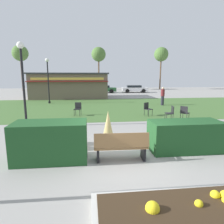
% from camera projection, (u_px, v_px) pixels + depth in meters
% --- Properties ---
extents(ground_plane, '(80.00, 80.00, 0.00)m').
position_uv_depth(ground_plane, '(124.00, 158.00, 6.51)').
color(ground_plane, '#999691').
extents(lawn_patch, '(36.00, 12.00, 0.01)m').
position_uv_depth(lawn_patch, '(102.00, 107.00, 17.39)').
color(lawn_patch, '#446B33').
rests_on(lawn_patch, ground_plane).
extents(park_bench, '(1.72, 0.58, 0.95)m').
position_uv_depth(park_bench, '(121.00, 146.00, 6.20)').
color(park_bench, olive).
rests_on(park_bench, ground_plane).
extents(hedge_left, '(2.26, 1.10, 1.25)m').
position_uv_depth(hedge_left, '(51.00, 141.00, 6.22)').
color(hedge_left, '#1E4C23').
rests_on(hedge_left, ground_plane).
extents(hedge_right, '(2.54, 1.10, 1.08)m').
position_uv_depth(hedge_right, '(185.00, 136.00, 7.08)').
color(hedge_right, '#1E4C23').
rests_on(hedge_right, ground_plane).
extents(ornamental_grass_behind_left, '(0.58, 0.58, 1.37)m').
position_uv_depth(ornamental_grass_behind_left, '(108.00, 129.00, 7.46)').
color(ornamental_grass_behind_left, tan).
rests_on(ornamental_grass_behind_left, ground_plane).
extents(ornamental_grass_behind_right, '(0.74, 0.74, 1.04)m').
position_uv_depth(ornamental_grass_behind_right, '(67.00, 136.00, 7.16)').
color(ornamental_grass_behind_right, tan).
rests_on(ornamental_grass_behind_right, ground_plane).
extents(ornamental_grass_behind_center, '(0.71, 0.71, 0.95)m').
position_uv_depth(ornamental_grass_behind_center, '(157.00, 134.00, 7.47)').
color(ornamental_grass_behind_center, tan).
rests_on(ornamental_grass_behind_center, ground_plane).
extents(ornamental_grass_behind_far, '(0.68, 0.68, 1.06)m').
position_uv_depth(ornamental_grass_behind_far, '(74.00, 132.00, 7.66)').
color(ornamental_grass_behind_far, tan).
rests_on(ornamental_grass_behind_far, ground_plane).
extents(lamppost_mid, '(0.36, 0.36, 4.37)m').
position_uv_depth(lamppost_mid, '(23.00, 75.00, 10.11)').
color(lamppost_mid, black).
rests_on(lamppost_mid, ground_plane).
extents(lamppost_far, '(0.36, 0.36, 4.37)m').
position_uv_depth(lamppost_far, '(48.00, 75.00, 19.12)').
color(lamppost_far, black).
rests_on(lamppost_far, ground_plane).
extents(trash_bin, '(0.52, 0.52, 0.92)m').
position_uv_depth(trash_bin, '(221.00, 134.00, 7.59)').
color(trash_bin, '#2D4233').
rests_on(trash_bin, ground_plane).
extents(food_kiosk, '(9.32, 5.38, 3.06)m').
position_uv_depth(food_kiosk, '(70.00, 85.00, 24.68)').
color(food_kiosk, '#6B5B4C').
rests_on(food_kiosk, ground_plane).
extents(cafe_chair_west, '(0.49, 0.49, 0.89)m').
position_uv_depth(cafe_chair_west, '(171.00, 112.00, 11.87)').
color(cafe_chair_west, black).
rests_on(cafe_chair_west, ground_plane).
extents(cafe_chair_east, '(0.52, 0.52, 0.89)m').
position_uv_depth(cafe_chair_east, '(78.00, 108.00, 13.46)').
color(cafe_chair_east, black).
rests_on(cafe_chair_east, ground_plane).
extents(cafe_chair_center, '(0.62, 0.62, 0.89)m').
position_uv_depth(cafe_chair_center, '(184.00, 112.00, 11.89)').
color(cafe_chair_center, black).
rests_on(cafe_chair_center, ground_plane).
extents(cafe_chair_north, '(0.61, 0.61, 0.89)m').
position_uv_depth(cafe_chair_north, '(147.00, 108.00, 13.41)').
color(cafe_chair_north, black).
rests_on(cafe_chair_north, ground_plane).
extents(person_strolling, '(0.34, 0.34, 1.69)m').
position_uv_depth(person_strolling, '(163.00, 96.00, 18.18)').
color(person_strolling, '#23232D').
rests_on(person_strolling, ground_plane).
extents(parked_car_west_slot, '(4.26, 2.17, 1.20)m').
position_uv_depth(parked_car_west_slot, '(69.00, 89.00, 31.37)').
color(parked_car_west_slot, black).
rests_on(parked_car_west_slot, ground_plane).
extents(parked_car_center_slot, '(4.20, 2.06, 1.20)m').
position_uv_depth(parked_car_center_slot, '(103.00, 89.00, 31.97)').
color(parked_car_center_slot, '#2D6638').
rests_on(parked_car_center_slot, ground_plane).
extents(parked_car_east_slot, '(4.34, 2.34, 1.20)m').
position_uv_depth(parked_car_east_slot, '(135.00, 89.00, 32.56)').
color(parked_car_east_slot, silver).
rests_on(parked_car_east_slot, ground_plane).
extents(tree_left_bg, '(2.80, 2.80, 8.39)m').
position_uv_depth(tree_left_bg, '(161.00, 55.00, 39.37)').
color(tree_left_bg, brown).
rests_on(tree_left_bg, ground_plane).
extents(tree_right_bg, '(2.80, 2.80, 8.13)m').
position_uv_depth(tree_right_bg, '(20.00, 54.00, 34.99)').
color(tree_right_bg, brown).
rests_on(tree_right_bg, ground_plane).
extents(tree_center_bg, '(2.80, 2.80, 8.30)m').
position_uv_depth(tree_center_bg, '(99.00, 55.00, 38.50)').
color(tree_center_bg, brown).
rests_on(tree_center_bg, ground_plane).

